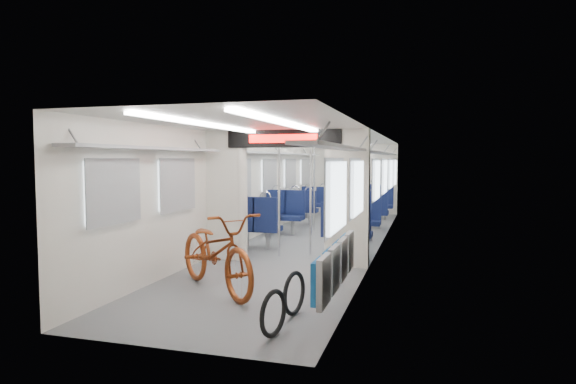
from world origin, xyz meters
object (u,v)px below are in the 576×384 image
object	(u,v)px
stanchion_far_left	(314,185)
seat_bay_far_left	(308,203)
bike_hoop_a	(273,316)
bike_hoop_c	(325,274)
bicycle	(216,251)
stanchion_near_left	(279,195)
stanchion_far_right	(346,185)
seat_bay_near_left	(271,215)
stanchion_near_right	(311,194)
seat_bay_near_right	(354,220)
flip_bench	(336,264)
seat_bay_far_right	(374,203)
bike_hoop_b	(294,295)

from	to	relation	value
stanchion_far_left	seat_bay_far_left	bearing A→B (deg)	108.32
bike_hoop_a	bike_hoop_c	distance (m)	1.88
bicycle	stanchion_near_left	size ratio (longest dim) A/B	0.91
bike_hoop_c	stanchion_far_right	bearing A→B (deg)	96.42
seat_bay_near_left	stanchion_near_right	distance (m)	1.90
seat_bay_near_right	stanchion_far_left	size ratio (longest dim) A/B	0.93
seat_bay_near_left	stanchion_far_left	world-z (taller)	stanchion_far_left
seat_bay_near_right	seat_bay_far_left	world-z (taller)	seat_bay_near_right
flip_bench	bicycle	bearing A→B (deg)	164.73
bike_hoop_a	seat_bay_near_right	world-z (taller)	seat_bay_near_right
seat_bay_far_right	stanchion_near_right	world-z (taller)	stanchion_near_right
bicycle	stanchion_near_left	distance (m)	2.57
seat_bay_far_right	flip_bench	bearing A→B (deg)	-87.05
stanchion_near_left	seat_bay_far_right	bearing A→B (deg)	77.00
seat_bay_far_left	seat_bay_far_right	bearing A→B (deg)	2.17
bicycle	bike_hoop_c	xyz separation A→B (m)	(1.43, 0.45, -0.32)
flip_bench	stanchion_far_left	size ratio (longest dim) A/B	0.91
bike_hoop_b	stanchion_near_left	world-z (taller)	stanchion_near_left
flip_bench	bike_hoop_a	xyz separation A→B (m)	(-0.47, -0.95, -0.36)
bicycle	seat_bay_near_right	bearing A→B (deg)	21.30
bike_hoop_a	seat_bay_far_left	xyz separation A→B (m)	(-1.82, 9.01, 0.31)
bike_hoop_b	seat_bay_near_left	xyz separation A→B (m)	(-1.84, 4.82, 0.34)
seat_bay_near_right	stanchion_near_left	world-z (taller)	stanchion_near_left
seat_bay_near_right	stanchion_near_left	size ratio (longest dim) A/B	0.93
flip_bench	seat_bay_far_right	bearing A→B (deg)	92.95
bike_hoop_b	seat_bay_near_right	distance (m)	4.53
bike_hoop_c	stanchion_far_left	bearing A→B (deg)	104.54
stanchion_far_right	flip_bench	bearing A→B (deg)	-81.73
bicycle	flip_bench	bearing A→B (deg)	-64.84
bike_hoop_c	seat_bay_far_left	bearing A→B (deg)	105.45
bike_hoop_a	stanchion_near_right	world-z (taller)	stanchion_near_right
bike_hoop_c	seat_bay_near_right	distance (m)	3.39
seat_bay_far_right	stanchion_near_left	xyz separation A→B (m)	(-1.19, -5.17, 0.58)
stanchion_near_right	stanchion_far_left	world-z (taller)	same
stanchion_far_left	stanchion_far_right	distance (m)	0.80
seat_bay_near_right	stanchion_far_left	xyz separation A→B (m)	(-1.31, 2.08, 0.60)
flip_bench	seat_bay_near_right	xyz separation A→B (m)	(-0.42, 4.29, -0.03)
flip_bench	bike_hoop_b	distance (m)	0.61
stanchion_near_right	stanchion_far_left	xyz separation A→B (m)	(-0.65, 3.13, 0.00)
flip_bench	stanchion_near_right	xyz separation A→B (m)	(-1.08, 3.25, 0.57)
seat_bay_near_right	stanchion_far_left	bearing A→B (deg)	122.17
seat_bay_far_right	bike_hoop_c	bearing A→B (deg)	-89.18
bike_hoop_a	seat_bay_near_left	bearing A→B (deg)	108.22
bicycle	stanchion_near_left	world-z (taller)	stanchion_near_left
bicycle	stanchion_near_right	world-z (taller)	stanchion_near_right
bike_hoop_b	seat_bay_far_right	bearing A→B (deg)	89.82
bike_hoop_c	stanchion_far_left	world-z (taller)	stanchion_far_left
bike_hoop_b	bike_hoop_a	bearing A→B (deg)	-91.65
seat_bay_far_left	seat_bay_far_right	xyz separation A→B (m)	(1.87, 0.07, 0.04)
bike_hoop_a	seat_bay_far_left	size ratio (longest dim) A/B	0.25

